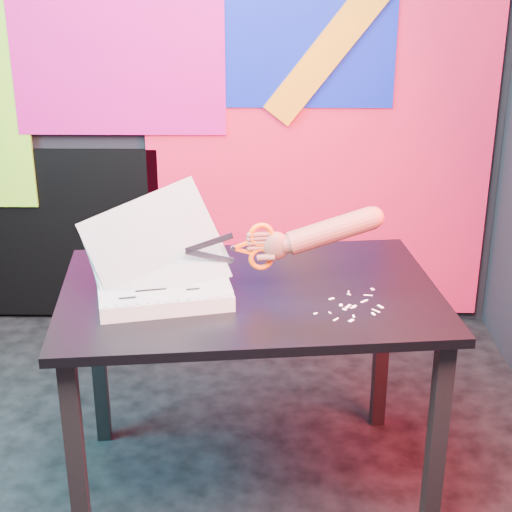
{
  "coord_description": "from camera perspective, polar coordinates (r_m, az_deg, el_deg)",
  "views": [
    {
      "loc": [
        0.41,
        -2.08,
        1.76
      ],
      "look_at": [
        0.38,
        0.16,
        0.87
      ],
      "focal_mm": 55.0,
      "sensor_mm": 36.0,
      "label": 1
    }
  ],
  "objects": [
    {
      "name": "hand_forearm",
      "position": [
        2.42,
        4.83,
        1.68
      ],
      "size": [
        0.41,
        0.12,
        0.16
      ],
      "rotation": [
        0.0,
        0.0,
        0.17
      ],
      "color": "brown",
      "rests_on": "work_table"
    },
    {
      "name": "room",
      "position": [
        2.16,
        -10.37,
        10.42
      ],
      "size": [
        3.01,
        3.01,
        2.71
      ],
      "color": "black",
      "rests_on": "ground"
    },
    {
      "name": "paper_clippings",
      "position": [
        2.37,
        7.22,
        -3.63
      ],
      "size": [
        0.21,
        0.24,
        0.0
      ],
      "color": "white",
      "rests_on": "work_table"
    },
    {
      "name": "scissors",
      "position": [
        2.39,
        -0.07,
        0.66
      ],
      "size": [
        0.27,
        0.06,
        0.16
      ],
      "rotation": [
        0.0,
        0.0,
        0.17
      ],
      "color": "#B1B1C2",
      "rests_on": "printout_stack"
    },
    {
      "name": "printout_stack",
      "position": [
        2.41,
        -6.79,
        -2.3
      ],
      "size": [
        0.49,
        0.37,
        0.37
      ],
      "rotation": [
        0.0,
        0.0,
        0.23
      ],
      "color": "silver",
      "rests_on": "work_table"
    },
    {
      "name": "work_table",
      "position": [
        2.51,
        -0.45,
        -4.33
      ],
      "size": [
        1.26,
        0.91,
        0.75
      ],
      "rotation": [
        0.0,
        0.0,
        0.11
      ],
      "color": "black",
      "rests_on": "ground"
    },
    {
      "name": "backdrop",
      "position": [
        3.65,
        -4.78,
        8.93
      ],
      "size": [
        2.88,
        0.05,
        2.08
      ],
      "color": "red",
      "rests_on": "ground"
    }
  ]
}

